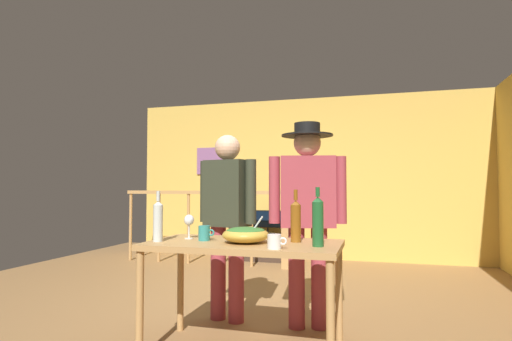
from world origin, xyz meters
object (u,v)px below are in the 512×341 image
Objects in this scene: salad_bowl at (246,234)px; wine_bottle_clear at (158,220)px; wine_bottle_green at (318,221)px; framed_picture at (214,161)px; person_standing_right at (308,204)px; stair_railing at (231,218)px; person_standing_left at (227,211)px; flat_screen_tv at (267,220)px; wine_bottle_amber at (296,220)px; wine_glass at (189,221)px; mug_teal at (204,233)px; mug_white at (275,242)px; serving_table at (243,254)px; tv_console at (268,247)px.

wine_bottle_clear is (-0.60, -0.10, 0.09)m from salad_bowl.
wine_bottle_green is (0.49, -0.04, 0.10)m from salad_bowl.
framed_picture reaches higher than person_standing_right.
framed_picture reaches higher than stair_railing.
person_standing_left is at bearing 119.51° from salad_bowl.
stair_railing is at bearing -125.55° from flat_screen_tv.
stair_railing is 3.18m from wine_bottle_amber.
salad_bowl is at bearing 132.23° from person_standing_left.
wine_glass is (-0.46, 0.10, 0.07)m from salad_bowl.
mug_teal is at bearing -74.06° from stair_railing.
person_standing_left is (-0.68, 0.52, 0.02)m from wine_bottle_amber.
framed_picture is 5.08× the size of mug_teal.
wine_bottle_green is 0.32m from mug_white.
wine_bottle_clear reaches higher than serving_table.
framed_picture is 1.60× the size of wine_bottle_green.
wine_bottle_green reaches higher than wine_bottle_clear.
salad_bowl is 0.76m from person_standing_left.
wine_bottle_clear is at bearing -87.52° from flat_screen_tv.
wine_bottle_amber is (1.07, -3.39, 0.69)m from tv_console.
wine_bottle_amber is at bearing 77.30° from person_standing_right.
serving_table is (0.73, -3.46, 0.04)m from flat_screen_tv.
wine_bottle_amber is at bearing 135.49° from wine_bottle_green.
framed_picture is 0.36× the size of person_standing_right.
tv_console is 3.65m from salad_bowl.
mug_white is at bearing 72.96° from person_standing_right.
mug_teal is (0.44, -3.46, 0.18)m from flat_screen_tv.
wine_glass is 1.45× the size of mug_white.
framed_picture is 3.83m from person_standing_right.
salad_bowl is 0.91× the size of wine_bottle_clear.
wine_bottle_amber reaches higher than salad_bowl.
wine_bottle_clear is at bearing -170.25° from salad_bowl.
wine_bottle_amber is at bearing 9.44° from mug_teal.
stair_railing is 7.08× the size of wine_bottle_amber.
framed_picture is 4.57m from mug_white.
serving_table is at bearing -163.90° from wine_bottle_amber.
person_standing_right is at bearing 104.11° from wine_bottle_green.
flat_screen_tv is 3.49m from mug_teal.
serving_table is 4.15× the size of salad_bowl.
mug_white is (0.85, -0.11, -0.10)m from wine_bottle_clear.
person_standing_right reaches higher than flat_screen_tv.
tv_console is 3.62m from wine_bottle_amber.
wine_glass is at bearing -85.10° from tv_console.
salad_bowl is at bearing -52.39° from serving_table.
wine_bottle_green is (0.95, -0.13, 0.03)m from wine_glass.
wine_bottle_amber is (0.34, 0.10, 0.23)m from serving_table.
wine_glass is 0.18m from mug_teal.
wine_glass is at bearing 156.59° from mug_white.
wine_bottle_amber is 0.37m from mug_white.
wine_bottle_amber reaches higher than mug_white.
mug_white is at bearing -100.74° from wine_bottle_amber.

